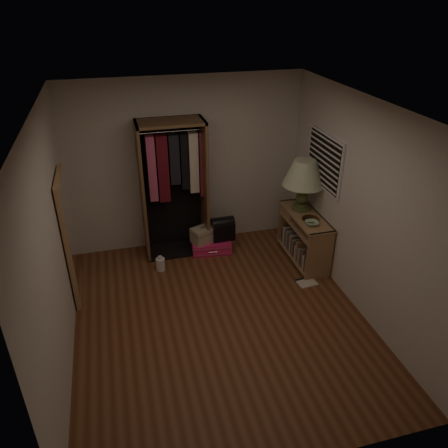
{
  "coord_description": "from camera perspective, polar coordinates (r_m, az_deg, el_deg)",
  "views": [
    {
      "loc": [
        -1.03,
        -4.09,
        3.63
      ],
      "look_at": [
        0.3,
        0.95,
        0.8
      ],
      "focal_mm": 35.0,
      "sensor_mm": 36.0,
      "label": 1
    }
  ],
  "objects": [
    {
      "name": "ground",
      "position": [
        5.57,
        -0.5,
        -12.22
      ],
      "size": [
        4.0,
        4.0,
        0.0
      ],
      "primitive_type": "plane",
      "color": "#5A3019",
      "rests_on": "ground"
    },
    {
      "name": "room_walls",
      "position": [
        4.78,
        0.17,
        2.03
      ],
      "size": [
        3.52,
        4.02,
        2.6
      ],
      "color": "beige",
      "rests_on": "ground"
    },
    {
      "name": "console_bookshelf",
      "position": [
        6.59,
        10.23,
        -1.43
      ],
      "size": [
        0.42,
        1.12,
        0.75
      ],
      "color": "#916A46",
      "rests_on": "ground"
    },
    {
      "name": "open_wardrobe",
      "position": [
        6.39,
        -6.52,
        6.11
      ],
      "size": [
        0.99,
        0.5,
        2.05
      ],
      "color": "brown",
      "rests_on": "ground"
    },
    {
      "name": "floor_mirror",
      "position": [
        5.84,
        -19.5,
        -1.73
      ],
      "size": [
        0.06,
        0.8,
        1.7
      ],
      "color": "tan",
      "rests_on": "ground"
    },
    {
      "name": "pink_suitcase",
      "position": [
        6.82,
        -1.71,
        -2.73
      ],
      "size": [
        0.65,
        0.5,
        0.19
      ],
      "rotation": [
        0.0,
        0.0,
        -0.1
      ],
      "color": "#E51B5F",
      "rests_on": "ground"
    },
    {
      "name": "train_case",
      "position": [
        6.68,
        -2.74,
        -1.4
      ],
      "size": [
        0.41,
        0.36,
        0.25
      ],
      "rotation": [
        0.0,
        0.0,
        0.4
      ],
      "color": "tan",
      "rests_on": "pink_suitcase"
    },
    {
      "name": "black_bag",
      "position": [
        6.71,
        -0.16,
        -0.51
      ],
      "size": [
        0.34,
        0.23,
        0.37
      ],
      "rotation": [
        0.0,
        0.0,
        0.02
      ],
      "color": "black",
      "rests_on": "pink_suitcase"
    },
    {
      "name": "table_lamp",
      "position": [
        6.32,
        10.43,
        6.46
      ],
      "size": [
        0.79,
        0.79,
        0.76
      ],
      "rotation": [
        0.0,
        0.0,
        0.36
      ],
      "color": "#475227",
      "rests_on": "console_bookshelf"
    },
    {
      "name": "brass_tray",
      "position": [
        6.27,
        11.25,
        0.64
      ],
      "size": [
        0.3,
        0.3,
        0.01
      ],
      "rotation": [
        0.0,
        0.0,
        -0.22
      ],
      "color": "olive",
      "rests_on": "console_bookshelf"
    },
    {
      "name": "ceramic_bowl",
      "position": [
        6.13,
        11.4,
        0.1
      ],
      "size": [
        0.2,
        0.2,
        0.05
      ],
      "primitive_type": "imported",
      "rotation": [
        0.0,
        0.0,
        -0.09
      ],
      "color": "#9AB698",
      "rests_on": "console_bookshelf"
    },
    {
      "name": "white_jug",
      "position": [
        6.43,
        -8.29,
        -5.19
      ],
      "size": [
        0.14,
        0.14,
        0.23
      ],
      "rotation": [
        0.0,
        0.0,
        -0.03
      ],
      "color": "white",
      "rests_on": "ground"
    },
    {
      "name": "floor_book",
      "position": [
        6.25,
        10.67,
        -7.45
      ],
      "size": [
        0.28,
        0.23,
        0.02
      ],
      "rotation": [
        0.0,
        0.0,
        0.09
      ],
      "color": "beige",
      "rests_on": "ground"
    }
  ]
}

